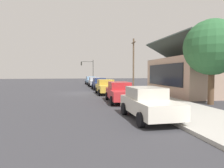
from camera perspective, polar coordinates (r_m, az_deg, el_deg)
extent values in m
plane|color=#38383D|center=(23.82, -8.55, -2.53)|extent=(120.00, 120.00, 0.00)
cube|color=#B2AFA8|center=(24.67, 4.56, -2.13)|extent=(60.00, 4.20, 0.16)
cube|color=#8CB7E0|center=(41.31, -5.84, 0.83)|extent=(4.58, 2.04, 0.70)
cube|color=#779CBE|center=(41.74, -5.92, 1.71)|extent=(2.24, 1.70, 0.56)
cylinder|color=black|center=(40.09, -4.28, 0.26)|extent=(0.67, 0.25, 0.66)
cylinder|color=black|center=(39.83, -6.85, 0.23)|extent=(0.67, 0.25, 0.66)
cylinder|color=black|center=(42.84, -4.89, 0.44)|extent=(0.67, 0.25, 0.66)
cylinder|color=black|center=(42.60, -7.30, 0.41)|extent=(0.67, 0.25, 0.66)
cube|color=silver|center=(34.88, -4.88, 0.40)|extent=(4.54, 1.78, 0.70)
cube|color=#A0A2A6|center=(35.31, -4.97, 1.46)|extent=(2.19, 1.55, 0.56)
cylinder|color=black|center=(33.62, -3.14, -0.29)|extent=(0.66, 0.23, 0.66)
cylinder|color=black|center=(33.42, -6.10, -0.32)|extent=(0.66, 0.23, 0.66)
cylinder|color=black|center=(36.40, -3.76, -0.03)|extent=(0.66, 0.23, 0.66)
cylinder|color=black|center=(36.21, -6.49, -0.06)|extent=(0.66, 0.23, 0.66)
cube|color=navy|center=(28.88, -3.41, -0.16)|extent=(4.83, 1.80, 0.70)
cube|color=navy|center=(29.33, -3.54, 1.12)|extent=(2.33, 1.57, 0.56)
cylinder|color=black|center=(27.57, -1.17, -1.04)|extent=(0.66, 0.23, 0.66)
cylinder|color=black|center=(27.31, -4.81, -1.09)|extent=(0.66, 0.23, 0.66)
cylinder|color=black|center=(30.50, -2.15, -0.64)|extent=(0.66, 0.23, 0.66)
cylinder|color=black|center=(30.28, -5.44, -0.68)|extent=(0.66, 0.23, 0.66)
cube|color=gold|center=(22.46, -1.67, -1.10)|extent=(4.38, 1.82, 0.70)
cube|color=gold|center=(22.85, -1.84, 0.55)|extent=(2.10, 1.59, 0.56)
cylinder|color=black|center=(21.32, 1.29, -2.27)|extent=(0.66, 0.22, 0.66)
cylinder|color=black|center=(21.03, -3.53, -2.35)|extent=(0.66, 0.22, 0.66)
cylinder|color=black|center=(23.97, -0.04, -1.67)|extent=(0.66, 0.22, 0.66)
cylinder|color=black|center=(23.70, -4.33, -1.73)|extent=(0.66, 0.22, 0.66)
cube|color=red|center=(16.40, 2.32, -2.68)|extent=(4.92, 2.03, 0.70)
cube|color=#A9272B|center=(16.82, 2.03, -0.38)|extent=(2.40, 1.69, 0.56)
cylinder|color=black|center=(15.18, 6.68, -4.50)|extent=(0.67, 0.25, 0.66)
cylinder|color=black|center=(14.83, -0.07, -4.66)|extent=(0.67, 0.25, 0.66)
cylinder|color=black|center=(18.07, 4.27, -3.26)|extent=(0.67, 0.25, 0.66)
cylinder|color=black|center=(17.78, -1.40, -3.36)|extent=(0.67, 0.25, 0.66)
cube|color=silver|center=(10.55, 10.13, -5.98)|extent=(4.46, 1.89, 0.70)
cube|color=beige|center=(10.88, 9.30, -2.35)|extent=(2.15, 1.63, 0.56)
cylinder|color=black|center=(9.79, 18.15, -8.88)|extent=(0.66, 0.23, 0.66)
cylinder|color=black|center=(9.04, 7.95, -9.75)|extent=(0.66, 0.23, 0.66)
cylinder|color=black|center=(12.21, 11.70, -6.42)|extent=(0.66, 0.23, 0.66)
cylinder|color=black|center=(11.61, 3.37, -6.84)|extent=(0.66, 0.23, 0.66)
cube|color=tan|center=(23.77, 22.13, 1.93)|extent=(9.55, 7.28, 3.87)
cube|color=black|center=(21.98, 14.06, 2.49)|extent=(7.64, 0.08, 2.17)
cube|color=#3F4C47|center=(22.96, 18.42, 9.22)|extent=(10.15, 3.93, 2.19)
cube|color=#3F4C47|center=(24.92, 25.83, 8.58)|extent=(10.15, 3.93, 2.19)
cylinder|color=brown|center=(16.79, 25.68, 0.08)|extent=(0.44, 0.44, 3.07)
sphere|color=#2D6638|center=(16.87, 25.90, 9.11)|extent=(4.06, 4.06, 4.06)
cylinder|color=#383833|center=(46.52, -5.23, 3.45)|extent=(0.14, 0.14, 5.20)
cylinder|color=#383833|center=(46.47, -6.85, 6.16)|extent=(0.10, 2.60, 0.10)
cube|color=black|center=(46.38, -8.45, 5.60)|extent=(0.28, 0.24, 0.80)
sphere|color=red|center=(46.54, -8.46, 5.91)|extent=(0.16, 0.16, 0.16)
sphere|color=yellow|center=(46.53, -8.46, 5.59)|extent=(0.16, 0.16, 0.16)
sphere|color=green|center=(46.52, -8.46, 5.27)|extent=(0.16, 0.16, 0.16)
cylinder|color=brown|center=(31.71, 5.95, 5.67)|extent=(0.24, 0.24, 7.50)
cube|color=brown|center=(32.01, 5.98, 11.32)|extent=(1.80, 0.12, 0.12)
cylinder|color=red|center=(29.90, -0.92, -0.51)|extent=(0.22, 0.22, 0.55)
sphere|color=red|center=(29.88, -0.92, 0.15)|extent=(0.18, 0.18, 0.18)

